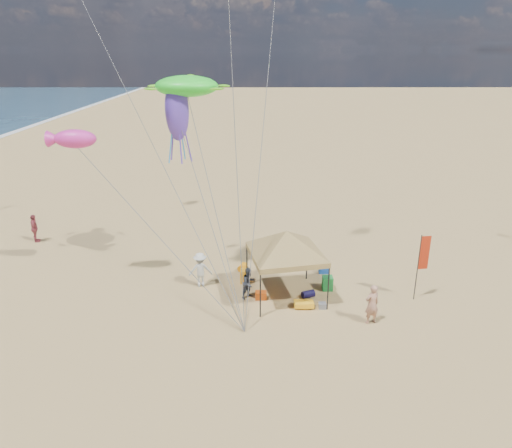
% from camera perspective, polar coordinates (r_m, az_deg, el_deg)
% --- Properties ---
extents(ground, '(280.00, 280.00, 0.00)m').
position_cam_1_polar(ground, '(20.13, 0.06, -13.77)').
color(ground, tan).
rests_on(ground, ground).
extents(canopy_tent, '(6.28, 6.28, 3.95)m').
position_cam_1_polar(canopy_tent, '(21.88, 3.71, -1.17)').
color(canopy_tent, black).
rests_on(canopy_tent, ground).
extents(feather_flag, '(0.51, 0.11, 3.33)m').
position_cam_1_polar(feather_flag, '(23.34, 19.49, -3.80)').
color(feather_flag, black).
rests_on(feather_flag, ground).
extents(cooler_red, '(0.54, 0.38, 0.38)m').
position_cam_1_polar(cooler_red, '(22.93, 0.60, -8.62)').
color(cooler_red, '#D34F10').
rests_on(cooler_red, ground).
extents(cooler_blue, '(0.54, 0.38, 0.38)m').
position_cam_1_polar(cooler_blue, '(25.71, 8.21, -5.47)').
color(cooler_blue, '#1445A2').
rests_on(cooler_blue, ground).
extents(bag_navy, '(0.69, 0.54, 0.36)m').
position_cam_1_polar(bag_navy, '(23.19, 6.33, -8.43)').
color(bag_navy, black).
rests_on(bag_navy, ground).
extents(bag_orange, '(0.54, 0.69, 0.36)m').
position_cam_1_polar(bag_orange, '(25.75, -1.66, -5.24)').
color(bag_orange, orange).
rests_on(bag_orange, ground).
extents(chair_green, '(0.50, 0.50, 0.70)m').
position_cam_1_polar(chair_green, '(23.96, 8.64, -7.08)').
color(chair_green, '#167C30').
rests_on(chair_green, ground).
extents(chair_yellow, '(0.50, 0.50, 0.70)m').
position_cam_1_polar(chair_yellow, '(24.40, -1.33, -6.31)').
color(chair_yellow, '#FCA91C').
rests_on(chair_yellow, ground).
extents(crate_grey, '(0.34, 0.30, 0.28)m').
position_cam_1_polar(crate_grey, '(22.39, 8.03, -9.75)').
color(crate_grey, slate).
rests_on(crate_grey, ground).
extents(beach_cart, '(0.90, 0.50, 0.24)m').
position_cam_1_polar(beach_cart, '(22.29, 5.81, -9.61)').
color(beach_cart, yellow).
rests_on(beach_cart, ground).
extents(person_near_a, '(0.78, 0.64, 1.85)m').
position_cam_1_polar(person_near_a, '(21.32, 13.84, -9.40)').
color(person_near_a, tan).
rests_on(person_near_a, ground).
extents(person_near_b, '(0.97, 0.95, 1.57)m').
position_cam_1_polar(person_near_b, '(22.76, -0.85, -7.15)').
color(person_near_b, '#333945').
rests_on(person_near_b, ground).
extents(person_near_c, '(1.25, 0.83, 1.81)m').
position_cam_1_polar(person_near_c, '(23.94, -6.75, -5.52)').
color(person_near_c, beige).
rests_on(person_near_c, ground).
extents(person_far_a, '(0.69, 1.12, 1.78)m').
position_cam_1_polar(person_far_a, '(32.27, -25.22, -0.49)').
color(person_far_a, '#933841').
rests_on(person_far_a, ground).
extents(turtle_kite, '(3.27, 2.76, 0.99)m').
position_cam_1_polar(turtle_kite, '(23.14, -8.39, 16.17)').
color(turtle_kite, '#2AFA30').
rests_on(turtle_kite, ground).
extents(fish_kite, '(2.18, 1.51, 0.88)m').
position_cam_1_polar(fish_kite, '(23.75, -21.03, 9.59)').
color(fish_kite, '#E32FA3').
rests_on(fish_kite, ground).
extents(squid_kite, '(1.43, 1.43, 2.91)m').
position_cam_1_polar(squid_kite, '(22.92, -9.54, 13.47)').
color(squid_kite, '#5F3DCE').
rests_on(squid_kite, ground).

